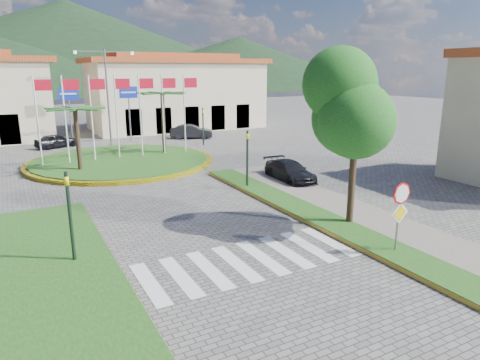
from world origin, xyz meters
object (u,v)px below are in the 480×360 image
deciduous_tree (357,100)px  car_dark_b (191,132)px  roundabout_island (121,161)px  car_dark_a (57,141)px  car_side_right (290,171)px  stop_sign (400,206)px

deciduous_tree → car_dark_b: 25.58m
roundabout_island → car_dark_b: 11.67m
car_dark_a → car_dark_b: bearing=-114.0°
car_dark_a → car_side_right: bearing=-170.0°
deciduous_tree → car_dark_b: deciduous_tree is taller
car_side_right → stop_sign: bearing=-100.9°
car_side_right → car_dark_b: bearing=90.0°
stop_sign → car_dark_a: (-8.20, 28.81, -1.20)m
car_dark_a → car_dark_b: size_ratio=0.86×
stop_sign → deciduous_tree: size_ratio=0.39×
car_dark_a → car_side_right: size_ratio=0.84×
stop_sign → deciduous_tree: deciduous_tree is taller
car_dark_a → car_side_right: (10.80, -18.54, 0.01)m
car_dark_a → deciduous_tree: bearing=178.6°
car_side_right → roundabout_island: bearing=130.8°
stop_sign → car_dark_a: 29.98m
car_dark_a → car_dark_b: 11.82m
roundabout_island → car_side_right: roundabout_island is taller
stop_sign → car_dark_a: stop_sign is taller
roundabout_island → car_side_right: 12.31m
stop_sign → car_dark_b: bearing=82.7°
roundabout_island → car_dark_a: 9.38m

